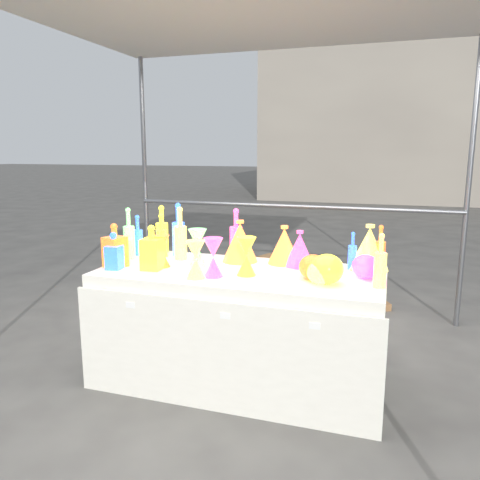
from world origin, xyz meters
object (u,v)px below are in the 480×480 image
(bottle_0, at_px, (162,229))
(display_table, at_px, (240,327))
(cardboard_box_closed, at_px, (281,283))
(decanter_0, at_px, (152,247))
(globe_0, at_px, (327,271))
(hourglass_0, at_px, (162,251))
(lampshade_0, at_px, (240,241))

(bottle_0, bearing_deg, display_table, -26.25)
(cardboard_box_closed, relative_size, bottle_0, 1.72)
(decanter_0, distance_m, globe_0, 1.12)
(cardboard_box_closed, xyz_separation_m, bottle_0, (-0.64, -1.25, 0.71))
(bottle_0, bearing_deg, globe_0, -20.33)
(cardboard_box_closed, bearing_deg, display_table, -65.21)
(decanter_0, bearing_deg, hourglass_0, 67.85)
(hourglass_0, height_order, globe_0, hourglass_0)
(display_table, bearing_deg, globe_0, -12.02)
(globe_0, bearing_deg, display_table, 167.98)
(bottle_0, bearing_deg, cardboard_box_closed, 63.05)
(globe_0, relative_size, lampshade_0, 0.67)
(bottle_0, distance_m, hourglass_0, 0.47)
(bottle_0, distance_m, lampshade_0, 0.66)
(cardboard_box_closed, xyz_separation_m, globe_0, (0.66, -1.73, 0.61))
(cardboard_box_closed, bearing_deg, decanter_0, -83.16)
(display_table, xyz_separation_m, globe_0, (0.57, -0.12, 0.45))
(display_table, relative_size, lampshade_0, 6.40)
(bottle_0, bearing_deg, lampshade_0, -8.95)
(bottle_0, height_order, decanter_0, bottle_0)
(hourglass_0, distance_m, globe_0, 1.09)
(cardboard_box_closed, bearing_deg, hourglass_0, -82.95)
(bottle_0, bearing_deg, hourglass_0, -63.18)
(display_table, relative_size, hourglass_0, 8.72)
(globe_0, height_order, lampshade_0, lampshade_0)
(decanter_0, xyz_separation_m, hourglass_0, (0.03, 0.08, -0.04))
(cardboard_box_closed, height_order, decanter_0, decanter_0)
(lampshade_0, bearing_deg, decanter_0, -145.94)
(cardboard_box_closed, xyz_separation_m, hourglass_0, (-0.43, -1.66, 0.63))
(bottle_0, relative_size, lampshade_0, 1.23)
(display_table, distance_m, hourglass_0, 0.71)
(bottle_0, height_order, lampshade_0, bottle_0)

